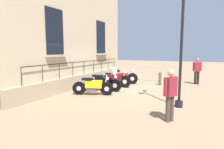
{
  "coord_description": "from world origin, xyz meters",
  "views": [
    {
      "loc": [
        4.2,
        -9.44,
        2.12
      ],
      "look_at": [
        -0.29,
        0.0,
        0.8
      ],
      "focal_mm": 30.68,
      "sensor_mm": 36.0,
      "label": 1
    }
  ],
  "objects_px": {
    "pedestrian_standing": "(197,70)",
    "motorcycle_red": "(121,77)",
    "motorcycle_black": "(103,82)",
    "pedestrian_walking": "(170,93)",
    "motorcycle_yellow": "(93,86)",
    "crowd_barrier": "(147,73)",
    "bollard": "(160,78)",
    "lamppost": "(182,28)",
    "motorcycle_maroon": "(114,79)"
  },
  "relations": [
    {
      "from": "motorcycle_yellow",
      "to": "crowd_barrier",
      "type": "xyz_separation_m",
      "value": [
        1.2,
        5.27,
        0.15
      ]
    },
    {
      "from": "motorcycle_yellow",
      "to": "motorcycle_black",
      "type": "xyz_separation_m",
      "value": [
        -0.04,
        1.07,
        0.03
      ]
    },
    {
      "from": "motorcycle_yellow",
      "to": "crowd_barrier",
      "type": "relative_size",
      "value": 0.83
    },
    {
      "from": "crowd_barrier",
      "to": "pedestrian_standing",
      "type": "xyz_separation_m",
      "value": [
        3.17,
        0.05,
        0.35
      ]
    },
    {
      "from": "motorcycle_black",
      "to": "pedestrian_walking",
      "type": "bearing_deg",
      "value": -38.09
    },
    {
      "from": "motorcycle_yellow",
      "to": "motorcycle_red",
      "type": "xyz_separation_m",
      "value": [
        0.0,
        3.42,
        0.01
      ]
    },
    {
      "from": "pedestrian_standing",
      "to": "pedestrian_walking",
      "type": "xyz_separation_m",
      "value": [
        -0.52,
        -7.31,
        -0.04
      ]
    },
    {
      "from": "crowd_barrier",
      "to": "pedestrian_standing",
      "type": "bearing_deg",
      "value": 0.84
    },
    {
      "from": "motorcycle_black",
      "to": "bollard",
      "type": "bearing_deg",
      "value": 50.58
    },
    {
      "from": "motorcycle_maroon",
      "to": "motorcycle_red",
      "type": "bearing_deg",
      "value": 94.22
    },
    {
      "from": "motorcycle_black",
      "to": "motorcycle_maroon",
      "type": "xyz_separation_m",
      "value": [
        0.14,
        1.15,
        -0.0
      ]
    },
    {
      "from": "crowd_barrier",
      "to": "pedestrian_standing",
      "type": "relative_size",
      "value": 1.39
    },
    {
      "from": "pedestrian_standing",
      "to": "motorcycle_red",
      "type": "bearing_deg",
      "value": -156.5
    },
    {
      "from": "pedestrian_standing",
      "to": "pedestrian_walking",
      "type": "distance_m",
      "value": 7.32
    },
    {
      "from": "motorcycle_maroon",
      "to": "pedestrian_standing",
      "type": "relative_size",
      "value": 1.19
    },
    {
      "from": "bollard",
      "to": "pedestrian_walking",
      "type": "bearing_deg",
      "value": -75.93
    },
    {
      "from": "motorcycle_red",
      "to": "lamppost",
      "type": "relative_size",
      "value": 0.43
    },
    {
      "from": "motorcycle_yellow",
      "to": "lamppost",
      "type": "distance_m",
      "value": 4.68
    },
    {
      "from": "motorcycle_yellow",
      "to": "motorcycle_maroon",
      "type": "bearing_deg",
      "value": 87.6
    },
    {
      "from": "motorcycle_black",
      "to": "pedestrian_walking",
      "type": "relative_size",
      "value": 1.34
    },
    {
      "from": "motorcycle_black",
      "to": "motorcycle_red",
      "type": "height_order",
      "value": "motorcycle_black"
    },
    {
      "from": "lamppost",
      "to": "bollard",
      "type": "relative_size",
      "value": 5.87
    },
    {
      "from": "motorcycle_red",
      "to": "bollard",
      "type": "bearing_deg",
      "value": 13.61
    },
    {
      "from": "motorcycle_maroon",
      "to": "motorcycle_yellow",
      "type": "bearing_deg",
      "value": -92.4
    },
    {
      "from": "motorcycle_maroon",
      "to": "pedestrian_standing",
      "type": "distance_m",
      "value": 5.31
    },
    {
      "from": "lamppost",
      "to": "bollard",
      "type": "distance_m",
      "value": 5.24
    },
    {
      "from": "motorcycle_red",
      "to": "pedestrian_walking",
      "type": "height_order",
      "value": "pedestrian_walking"
    },
    {
      "from": "motorcycle_yellow",
      "to": "pedestrian_standing",
      "type": "relative_size",
      "value": 1.16
    },
    {
      "from": "pedestrian_walking",
      "to": "pedestrian_standing",
      "type": "bearing_deg",
      "value": 85.92
    },
    {
      "from": "crowd_barrier",
      "to": "bollard",
      "type": "height_order",
      "value": "crowd_barrier"
    },
    {
      "from": "pedestrian_standing",
      "to": "motorcycle_maroon",
      "type": "bearing_deg",
      "value": -144.13
    },
    {
      "from": "bollard",
      "to": "motorcycle_maroon",
      "type": "bearing_deg",
      "value": -142.06
    },
    {
      "from": "motorcycle_yellow",
      "to": "lamppost",
      "type": "relative_size",
      "value": 0.39
    },
    {
      "from": "motorcycle_red",
      "to": "bollard",
      "type": "relative_size",
      "value": 2.53
    },
    {
      "from": "motorcycle_red",
      "to": "pedestrian_standing",
      "type": "bearing_deg",
      "value": 23.5
    },
    {
      "from": "motorcycle_yellow",
      "to": "pedestrian_standing",
      "type": "bearing_deg",
      "value": 50.56
    },
    {
      "from": "motorcycle_maroon",
      "to": "pedestrian_walking",
      "type": "relative_size",
      "value": 1.24
    },
    {
      "from": "bollard",
      "to": "pedestrian_standing",
      "type": "xyz_separation_m",
      "value": [
        2.02,
        1.33,
        0.51
      ]
    },
    {
      "from": "motorcycle_black",
      "to": "crowd_barrier",
      "type": "relative_size",
      "value": 0.93
    },
    {
      "from": "motorcycle_black",
      "to": "motorcycle_yellow",
      "type": "bearing_deg",
      "value": -87.72
    },
    {
      "from": "bollard",
      "to": "crowd_barrier",
      "type": "bearing_deg",
      "value": 131.95
    },
    {
      "from": "crowd_barrier",
      "to": "bollard",
      "type": "relative_size",
      "value": 2.77
    },
    {
      "from": "motorcycle_black",
      "to": "pedestrian_standing",
      "type": "relative_size",
      "value": 1.29
    },
    {
      "from": "bollard",
      "to": "pedestrian_standing",
      "type": "bearing_deg",
      "value": 33.41
    },
    {
      "from": "motorcycle_yellow",
      "to": "crowd_barrier",
      "type": "bearing_deg",
      "value": 77.15
    },
    {
      "from": "bollard",
      "to": "pedestrian_walking",
      "type": "relative_size",
      "value": 0.52
    },
    {
      "from": "crowd_barrier",
      "to": "motorcycle_black",
      "type": "bearing_deg",
      "value": -106.5
    },
    {
      "from": "crowd_barrier",
      "to": "pedestrian_walking",
      "type": "relative_size",
      "value": 1.44
    },
    {
      "from": "motorcycle_maroon",
      "to": "pedestrian_standing",
      "type": "xyz_separation_m",
      "value": [
        4.28,
        3.1,
        0.47
      ]
    },
    {
      "from": "crowd_barrier",
      "to": "pedestrian_walking",
      "type": "xyz_separation_m",
      "value": [
        2.65,
        -7.26,
        0.31
      ]
    }
  ]
}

